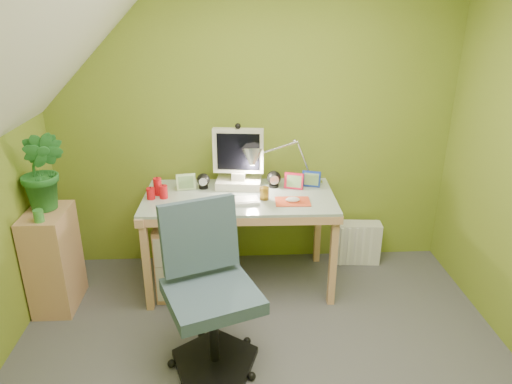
{
  "coord_description": "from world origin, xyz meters",
  "views": [
    {
      "loc": [
        -0.16,
        -2.03,
        2.08
      ],
      "look_at": [
        0.0,
        1.0,
        0.85
      ],
      "focal_mm": 33.0,
      "sensor_mm": 36.0,
      "label": 1
    }
  ],
  "objects_px": {
    "monitor": "(238,153)",
    "side_ledge": "(54,259)",
    "potted_plant": "(43,171)",
    "desk": "(240,241)",
    "radiator": "(358,242)",
    "task_chair": "(212,293)",
    "desk_lamp": "(298,152)"
  },
  "relations": [
    {
      "from": "desk_lamp",
      "to": "radiator",
      "type": "bearing_deg",
      "value": 19.25
    },
    {
      "from": "desk_lamp",
      "to": "side_ledge",
      "type": "xyz_separation_m",
      "value": [
        -1.78,
        -0.39,
        -0.65
      ]
    },
    {
      "from": "potted_plant",
      "to": "radiator",
      "type": "distance_m",
      "value": 2.52
    },
    {
      "from": "side_ledge",
      "to": "task_chair",
      "type": "height_order",
      "value": "task_chair"
    },
    {
      "from": "desk_lamp",
      "to": "task_chair",
      "type": "distance_m",
      "value": 1.35
    },
    {
      "from": "monitor",
      "to": "potted_plant",
      "type": "xyz_separation_m",
      "value": [
        -1.32,
        -0.34,
        0.01
      ]
    },
    {
      "from": "desk",
      "to": "radiator",
      "type": "bearing_deg",
      "value": 16.63
    },
    {
      "from": "desk_lamp",
      "to": "desk",
      "type": "bearing_deg",
      "value": -149.1
    },
    {
      "from": "monitor",
      "to": "side_ledge",
      "type": "height_order",
      "value": "monitor"
    },
    {
      "from": "side_ledge",
      "to": "desk",
      "type": "bearing_deg",
      "value": 8.95
    },
    {
      "from": "desk",
      "to": "radiator",
      "type": "distance_m",
      "value": 1.07
    },
    {
      "from": "desk",
      "to": "monitor",
      "type": "bearing_deg",
      "value": 91.12
    },
    {
      "from": "side_ledge",
      "to": "radiator",
      "type": "relative_size",
      "value": 2.06
    },
    {
      "from": "desk",
      "to": "potted_plant",
      "type": "height_order",
      "value": "potted_plant"
    },
    {
      "from": "task_chair",
      "to": "desk",
      "type": "bearing_deg",
      "value": 57.77
    },
    {
      "from": "monitor",
      "to": "side_ledge",
      "type": "distance_m",
      "value": 1.53
    },
    {
      "from": "side_ledge",
      "to": "potted_plant",
      "type": "distance_m",
      "value": 0.66
    },
    {
      "from": "desk",
      "to": "monitor",
      "type": "height_order",
      "value": "monitor"
    },
    {
      "from": "desk_lamp",
      "to": "side_ledge",
      "type": "bearing_deg",
      "value": -158.56
    },
    {
      "from": "potted_plant",
      "to": "side_ledge",
      "type": "bearing_deg",
      "value": -107.23
    },
    {
      "from": "side_ledge",
      "to": "potted_plant",
      "type": "height_order",
      "value": "potted_plant"
    },
    {
      "from": "side_ledge",
      "to": "desk_lamp",
      "type": "bearing_deg",
      "value": 12.33
    },
    {
      "from": "desk",
      "to": "task_chair",
      "type": "relative_size",
      "value": 1.35
    },
    {
      "from": "potted_plant",
      "to": "radiator",
      "type": "relative_size",
      "value": 1.57
    },
    {
      "from": "task_chair",
      "to": "radiator",
      "type": "xyz_separation_m",
      "value": [
        1.19,
        1.18,
        -0.34
      ]
    },
    {
      "from": "monitor",
      "to": "potted_plant",
      "type": "relative_size",
      "value": 0.95
    },
    {
      "from": "desk",
      "to": "radiator",
      "type": "xyz_separation_m",
      "value": [
        1.01,
        0.28,
        -0.2
      ]
    },
    {
      "from": "desk_lamp",
      "to": "task_chair",
      "type": "height_order",
      "value": "desk_lamp"
    },
    {
      "from": "task_chair",
      "to": "monitor",
      "type": "bearing_deg",
      "value": 59.59
    },
    {
      "from": "desk",
      "to": "potted_plant",
      "type": "relative_size",
      "value": 2.48
    },
    {
      "from": "desk",
      "to": "potted_plant",
      "type": "xyz_separation_m",
      "value": [
        -1.32,
        -0.16,
        0.65
      ]
    },
    {
      "from": "monitor",
      "to": "radiator",
      "type": "xyz_separation_m",
      "value": [
        1.01,
        0.1,
        -0.84
      ]
    }
  ]
}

